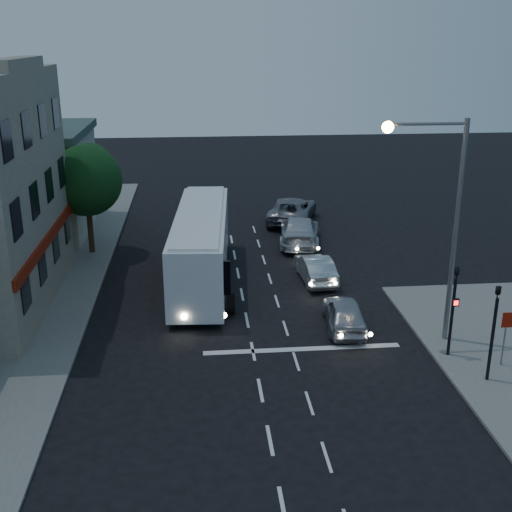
{
  "coord_description": "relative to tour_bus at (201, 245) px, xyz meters",
  "views": [
    {
      "loc": [
        -2.04,
        -20.97,
        12.0
      ],
      "look_at": [
        0.63,
        7.33,
        2.2
      ],
      "focal_mm": 45.0,
      "sensor_mm": 36.0,
      "label": 1
    }
  ],
  "objects": [
    {
      "name": "car_sedan_a",
      "position": [
        5.79,
        -0.42,
        -1.31
      ],
      "size": [
        1.69,
        4.19,
        1.35
      ],
      "primitive_type": "imported",
      "rotation": [
        0.0,
        0.0,
        3.21
      ],
      "color": "silver",
      "rests_on": "ground"
    },
    {
      "name": "street_tree",
      "position": [
        -6.3,
        5.07,
        2.51
      ],
      "size": [
        4.0,
        4.0,
        6.2
      ],
      "color": "black",
      "rests_on": "sidewalk_far"
    },
    {
      "name": "ground",
      "position": [
        1.9,
        -9.95,
        -1.99
      ],
      "size": [
        120.0,
        120.0,
        0.0
      ],
      "primitive_type": "plane",
      "color": "black"
    },
    {
      "name": "low_building_north",
      "position": [
        -11.6,
        10.05,
        1.41
      ],
      "size": [
        9.4,
        9.4,
        6.5
      ],
      "color": "gray",
      "rests_on": "sidewalk_far"
    },
    {
      "name": "road_markings",
      "position": [
        3.19,
        -6.64,
        -1.98
      ],
      "size": [
        8.0,
        30.55,
        0.01
      ],
      "color": "silver",
      "rests_on": "ground"
    },
    {
      "name": "traffic_signal_side",
      "position": [
        10.2,
        -11.15,
        0.43
      ],
      "size": [
        0.18,
        0.15,
        4.1
      ],
      "color": "black",
      "rests_on": "sidewalk_near"
    },
    {
      "name": "traffic_signal_main",
      "position": [
        9.5,
        -9.17,
        0.43
      ],
      "size": [
        0.25,
        0.35,
        4.1
      ],
      "color": "black",
      "rests_on": "sidewalk_near"
    },
    {
      "name": "regulatory_sign",
      "position": [
        11.2,
        -10.19,
        -0.39
      ],
      "size": [
        0.45,
        0.12,
        2.2
      ],
      "color": "slate",
      "rests_on": "sidewalk_near"
    },
    {
      "name": "streetlight",
      "position": [
        9.25,
        -7.75,
        3.75
      ],
      "size": [
        3.32,
        0.44,
        9.0
      ],
      "color": "slate",
      "rests_on": "sidewalk_near"
    },
    {
      "name": "tour_bus",
      "position": [
        0.0,
        0.0,
        0.0
      ],
      "size": [
        3.27,
        12.1,
        3.67
      ],
      "rotation": [
        0.0,
        0.0,
        -0.07
      ],
      "color": "white",
      "rests_on": "ground"
    },
    {
      "name": "car_sedan_c",
      "position": [
        6.25,
        10.69,
        -1.16
      ],
      "size": [
        4.37,
        6.49,
        1.65
      ],
      "primitive_type": "imported",
      "rotation": [
        0.0,
        0.0,
        2.84
      ],
      "color": "gray",
      "rests_on": "ground"
    },
    {
      "name": "car_suv",
      "position": [
        6.03,
        -6.15,
        -1.31
      ],
      "size": [
        1.92,
        4.09,
        1.35
      ],
      "primitive_type": "imported",
      "rotation": [
        0.0,
        0.0,
        3.06
      ],
      "color": "#B3B4BB",
      "rests_on": "ground"
    },
    {
      "name": "car_sedan_b",
      "position": [
        5.96,
        5.79,
        -1.17
      ],
      "size": [
        3.16,
        5.92,
        1.63
      ],
      "primitive_type": "imported",
      "rotation": [
        0.0,
        0.0,
        2.98
      ],
      "color": "silver",
      "rests_on": "ground"
    }
  ]
}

